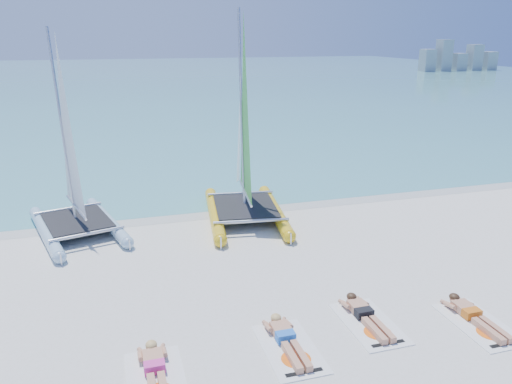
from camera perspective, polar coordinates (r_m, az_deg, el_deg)
The scene contains 14 objects.
ground at distance 11.95m, azimuth -2.68°, elevation -11.10°, with size 140.00×140.00×0.00m, color silver.
sea at distance 73.47m, azimuth -14.90°, elevation 12.51°, with size 140.00×115.00×0.01m, color #70BBBA.
wet_sand_strip at distance 16.89m, azimuth -7.19°, elevation -2.40°, with size 140.00×1.40×0.01m, color silver.
distant_skyline at distance 91.55m, azimuth 22.04°, elevation 13.95°, with size 14.00×2.00×5.00m.
catamaran_blue at distance 15.67m, azimuth -20.38°, elevation 2.08°, with size 3.24×4.92×6.17m.
catamaran_yellow at distance 16.20m, azimuth -1.51°, elevation 4.72°, with size 3.03×5.44×6.77m.
towel_a at distance 9.38m, azimuth -11.33°, elevation -20.41°, with size 1.00×1.85×0.02m, color white.
sunbather_a at distance 9.47m, azimuth -11.49°, elevation -19.19°, with size 0.37×1.73×0.26m.
towel_b at distance 9.99m, azimuth 3.85°, elevation -17.41°, with size 1.00×1.85×0.02m, color white.
sunbather_b at distance 10.08m, azimuth 3.47°, elevation -16.31°, with size 0.37×1.73×0.26m.
towel_c at distance 10.94m, azimuth 12.79°, elevation -14.44°, with size 1.00×1.85×0.02m, color white.
sunbather_c at distance 11.03m, azimuth 12.34°, elevation -13.48°, with size 0.37×1.73×0.26m.
towel_d at distance 11.63m, azimuth 24.09°, elevation -13.60°, with size 1.00×1.85×0.02m, color white.
sunbather_d at distance 11.70m, azimuth 23.55°, elevation -12.72°, with size 0.37×1.73×0.26m.
Camera 1 is at (-2.45, -10.20, 5.73)m, focal length 35.00 mm.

